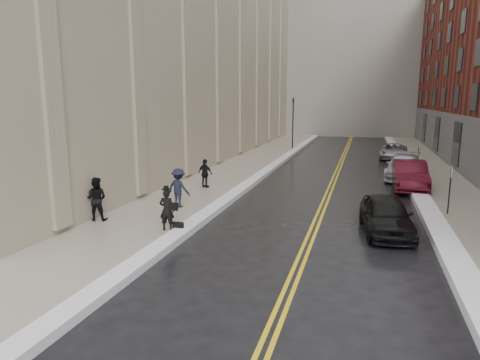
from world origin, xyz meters
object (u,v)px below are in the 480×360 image
Objects in this scene: car_maroon at (409,175)px; car_silver_near at (404,167)px; car_black at (386,215)px; pedestrian_c at (205,173)px; car_silver_far at (394,151)px; pedestrian_main at (167,210)px; pedestrian_a at (96,199)px; pedestrian_b at (179,188)px.

car_silver_near is (-0.00, 3.53, -0.05)m from car_maroon.
pedestrian_c reaches higher than car_black.
pedestrian_c is (-9.47, 5.46, 0.24)m from car_black.
pedestrian_main is at bearing -105.26° from car_silver_far.
pedestrian_a reaches higher than car_silver_far.
car_silver_near is at bearing -83.54° from car_silver_far.
pedestrian_main is at bearing 118.30° from pedestrian_c.
pedestrian_c is (1.93, 7.44, -0.09)m from pedestrian_a.
car_silver_near is at bearing -130.13° from pedestrian_main.
car_silver_far is at bearing 79.11° from car_black.
car_maroon is (1.60, 8.93, 0.09)m from car_black.
pedestrian_a is at bearing -140.43° from car_maroon.
pedestrian_c is at bearing -163.02° from car_maroon.
pedestrian_a is 0.99× the size of pedestrian_b.
car_black is at bearing -89.91° from car_silver_near.
car_black is 2.67× the size of pedestrian_main.
pedestrian_main is 3.59m from pedestrian_b.
car_black is at bearing 177.31° from pedestrian_a.
pedestrian_b reaches higher than pedestrian_a.
car_black is 9.07m from car_maroon.
car_maroon is at bearing -83.70° from car_silver_far.
pedestrian_a reaches higher than car_silver_near.
pedestrian_b is (-9.07, 0.98, 0.33)m from car_black.
pedestrian_c reaches higher than car_maroon.
pedestrian_a is at bearing 65.78° from pedestrian_b.
car_maroon is 2.74× the size of pedestrian_b.
car_maroon is 3.12× the size of pedestrian_main.
car_black is 0.86× the size of car_maroon.
car_black is at bearing -88.01° from car_silver_far.
pedestrian_main is (-8.00, -2.45, 0.22)m from car_black.
pedestrian_a reaches higher than pedestrian_c.
car_black is 2.36× the size of pedestrian_a.
pedestrian_a is 7.69m from pedestrian_c.
car_maroon is 16.97m from pedestrian_a.
car_black is 22.18m from car_silver_far.
pedestrian_b is at bearing 166.83° from car_black.
pedestrian_a is at bearing 93.22° from pedestrian_c.
car_maroon is 13.21m from car_silver_far.
car_maroon is at bearing -129.29° from pedestrian_b.
car_silver_near is 13.10m from pedestrian_c.
car_silver_far is 2.89× the size of pedestrian_c.
pedestrian_b reaches higher than car_silver_near.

